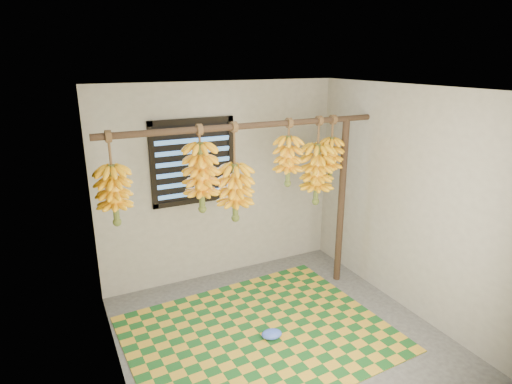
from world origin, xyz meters
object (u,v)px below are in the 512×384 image
support_post (341,203)px  banana_bunch_e (317,174)px  woven_mat (259,334)px  banana_bunch_a (114,195)px  banana_bunch_f (331,159)px  plastic_bag (272,334)px  banana_bunch_d (288,161)px  banana_bunch_c (235,192)px  banana_bunch_b (201,177)px

support_post → banana_bunch_e: (-0.37, 0.00, 0.40)m
support_post → woven_mat: support_post is taller
banana_bunch_a → banana_bunch_f: 2.37m
woven_mat → banana_bunch_f: banana_bunch_f is taller
plastic_bag → banana_bunch_a: banana_bunch_a is taller
support_post → woven_mat: 1.79m
support_post → banana_bunch_a: banana_bunch_a is taller
banana_bunch_d → banana_bunch_e: bearing=0.0°
woven_mat → banana_bunch_e: (1.01, 0.58, 1.40)m
support_post → banana_bunch_f: banana_bunch_f is taller
banana_bunch_d → banana_bunch_c: bearing=-180.0°
plastic_bag → banana_bunch_b: (-0.43, 0.70, 1.48)m
plastic_bag → banana_bunch_f: (1.11, 0.70, 1.50)m
banana_bunch_a → banana_bunch_d: same height
support_post → banana_bunch_e: bearing=180.0°
banana_bunch_f → woven_mat: bearing=-154.0°
woven_mat → banana_bunch_a: (-1.17, 0.58, 1.46)m
banana_bunch_b → banana_bunch_f: 1.54m
banana_bunch_a → banana_bunch_f: bearing=-0.0°
banana_bunch_b → plastic_bag: bearing=-58.6°
banana_bunch_f → banana_bunch_c: bearing=180.0°
woven_mat → banana_bunch_e: banana_bunch_e is taller
banana_bunch_c → banana_bunch_f: bearing=0.0°
banana_bunch_a → banana_bunch_c: bearing=-0.0°
woven_mat → banana_bunch_b: 1.67m
woven_mat → plastic_bag: 0.15m
plastic_bag → banana_bunch_f: banana_bunch_f is taller
banana_bunch_c → woven_mat: bearing=-90.9°
woven_mat → banana_bunch_e: size_ratio=2.53×
banana_bunch_d → banana_bunch_e: (0.38, 0.00, -0.19)m
banana_bunch_c → banana_bunch_d: (0.62, 0.00, 0.27)m
woven_mat → banana_bunch_d: banana_bunch_d is taller
support_post → banana_bunch_a: (-2.55, 0.00, 0.47)m
banana_bunch_a → banana_bunch_c: 1.19m
banana_bunch_c → banana_bunch_a: bearing=180.0°
banana_bunch_d → plastic_bag: bearing=-128.4°
banana_bunch_d → banana_bunch_e: same height
woven_mat → banana_bunch_d: bearing=42.5°
banana_bunch_d → banana_bunch_f: same height
support_post → plastic_bag: (-1.30, -0.70, -0.95)m
plastic_bag → support_post: bearing=28.3°
woven_mat → plastic_bag: plastic_bag is taller
banana_bunch_a → banana_bunch_f: same height
banana_bunch_a → banana_bunch_b: bearing=-0.0°
banana_bunch_d → banana_bunch_b: bearing=-180.0°
woven_mat → banana_bunch_a: size_ratio=2.90×
banana_bunch_e → banana_bunch_a: bearing=180.0°
woven_mat → banana_bunch_a: bearing=153.7°
woven_mat → banana_bunch_d: 1.81m
banana_bunch_a → support_post: bearing=-0.0°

